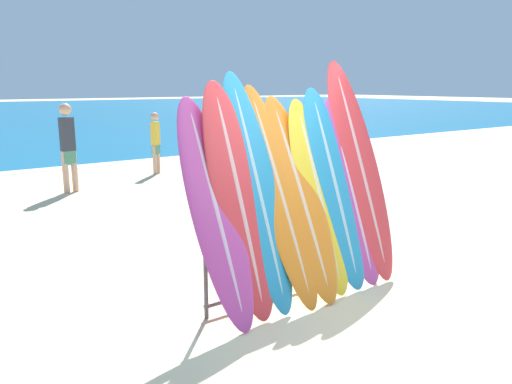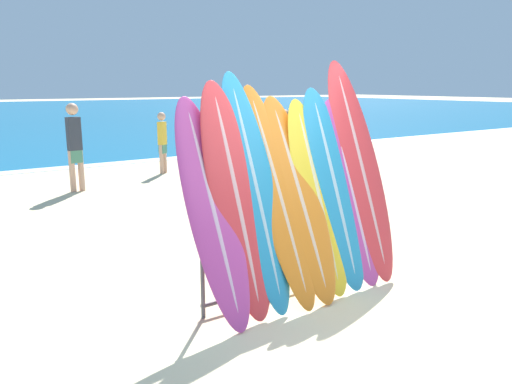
% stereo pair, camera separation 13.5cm
% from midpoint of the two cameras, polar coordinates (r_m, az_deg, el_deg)
% --- Properties ---
extents(ground_plane, '(160.00, 160.00, 0.00)m').
position_cam_midpoint_polar(ground_plane, '(5.12, 10.20, -13.19)').
color(ground_plane, beige).
extents(surfboard_rack, '(2.33, 0.04, 0.92)m').
position_cam_midpoint_polar(surfboard_rack, '(5.33, 4.28, -6.20)').
color(surfboard_rack, '#47474C').
rests_on(surfboard_rack, ground_plane).
extents(surfboard_slot_0, '(0.51, 1.10, 2.08)m').
position_cam_midpoint_polar(surfboard_slot_0, '(4.65, -5.58, -2.00)').
color(surfboard_slot_0, '#B23D8E').
rests_on(surfboard_slot_0, ground_plane).
extents(surfboard_slot_1, '(0.55, 0.96, 2.24)m').
position_cam_midpoint_polar(surfboard_slot_1, '(4.78, -2.88, -0.63)').
color(surfboard_slot_1, red).
rests_on(surfboard_slot_1, ground_plane).
extents(surfboard_slot_2, '(0.49, 1.04, 2.33)m').
position_cam_midpoint_polar(surfboard_slot_2, '(4.92, -0.65, 0.29)').
color(surfboard_slot_2, teal).
rests_on(surfboard_slot_2, ground_plane).
extents(surfboard_slot_3, '(0.49, 1.18, 2.19)m').
position_cam_midpoint_polar(surfboard_slot_3, '(5.08, 1.90, -0.10)').
color(surfboard_slot_3, orange).
rests_on(surfboard_slot_3, ground_plane).
extents(surfboard_slot_4, '(0.56, 1.12, 2.08)m').
position_cam_midpoint_polar(surfboard_slot_4, '(5.22, 4.29, -0.45)').
color(surfboard_slot_4, orange).
rests_on(surfboard_slot_4, ground_plane).
extents(surfboard_slot_5, '(0.52, 0.88, 2.03)m').
position_cam_midpoint_polar(surfboard_slot_5, '(5.37, 6.42, -0.35)').
color(surfboard_slot_5, yellow).
rests_on(surfboard_slot_5, ground_plane).
extents(surfboard_slot_6, '(0.57, 0.92, 2.16)m').
position_cam_midpoint_polar(surfboard_slot_6, '(5.54, 8.23, 0.62)').
color(surfboard_slot_6, teal).
rests_on(surfboard_slot_6, ground_plane).
extents(surfboard_slot_7, '(0.57, 0.86, 2.03)m').
position_cam_midpoint_polar(surfboard_slot_7, '(5.70, 10.12, 0.21)').
color(surfboard_slot_7, '#B23D8E').
rests_on(surfboard_slot_7, ground_plane).
extents(surfboard_slot_8, '(0.59, 1.06, 2.47)m').
position_cam_midpoint_polar(surfboard_slot_8, '(5.87, 11.13, 2.73)').
color(surfboard_slot_8, red).
rests_on(surfboard_slot_8, ground_plane).
extents(person_mid_beach, '(0.31, 0.25, 1.82)m').
position_cam_midpoint_polar(person_mid_beach, '(7.53, 2.30, 3.14)').
color(person_mid_beach, '#846047').
rests_on(person_mid_beach, ground_plane).
extents(person_far_left, '(0.26, 0.24, 1.52)m').
position_cam_midpoint_polar(person_far_left, '(12.62, -11.71, 5.79)').
color(person_far_left, tan).
rests_on(person_far_left, ground_plane).
extents(person_far_right, '(0.31, 0.24, 1.82)m').
position_cam_midpoint_polar(person_far_right, '(10.86, -21.04, 5.10)').
color(person_far_right, tan).
rests_on(person_far_right, ground_plane).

